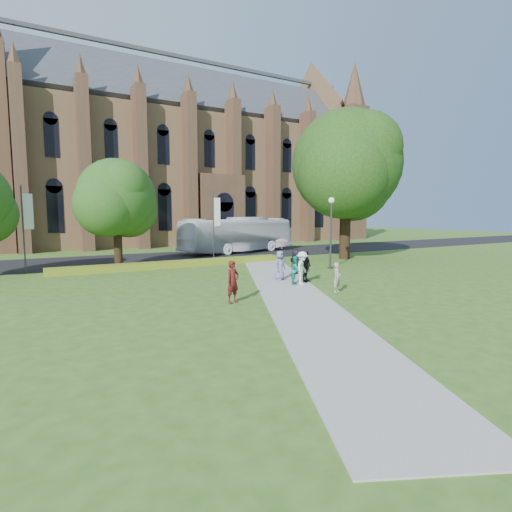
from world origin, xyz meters
TOP-DOWN VIEW (x-y plane):
  - ground at (0.00, 0.00)m, footprint 160.00×160.00m
  - road at (0.00, 20.00)m, footprint 160.00×10.00m
  - footpath at (0.00, 1.00)m, footprint 15.58×28.54m
  - flower_hedge at (-2.00, 13.20)m, footprint 18.00×1.40m
  - cathedral at (10.00, 39.73)m, footprint 52.60×18.25m
  - streetlamp at (7.50, 6.50)m, footprint 0.44×0.44m
  - large_tree at (13.00, 11.00)m, footprint 9.60×9.60m
  - street_tree_1 at (-6.00, 14.50)m, footprint 5.60×5.60m
  - banner_pole_0 at (2.11, 15.20)m, footprint 0.70×0.10m
  - banner_pole_1 at (-11.89, 15.20)m, footprint 0.70×0.10m
  - tour_coach at (7.37, 21.01)m, footprint 13.59×5.95m
  - pedestrian_0 at (-3.87, -0.12)m, footprint 0.80×0.65m
  - pedestrian_1 at (1.37, 2.32)m, footprint 0.97×0.99m
  - pedestrian_2 at (1.62, 2.04)m, footprint 1.39×1.32m
  - pedestrian_3 at (2.34, 2.67)m, footprint 1.15×0.82m
  - pedestrian_4 at (1.40, 4.00)m, footprint 1.01×0.84m
  - pedestrian_5 at (3.59, 5.44)m, footprint 1.69×1.11m
  - pedestrian_6 at (1.76, -0.73)m, footprint 0.65×0.54m
  - parasol at (1.58, 4.10)m, footprint 0.98×0.98m

SIDE VIEW (x-z plane):
  - ground at x=0.00m, z-range 0.00..0.00m
  - road at x=0.00m, z-range 0.00..0.02m
  - footpath at x=0.00m, z-range 0.00..0.04m
  - flower_hedge at x=-2.00m, z-range 0.00..0.45m
  - pedestrian_6 at x=1.76m, z-range 0.04..1.57m
  - pedestrian_1 at x=1.37m, z-range 0.04..1.65m
  - pedestrian_5 at x=3.59m, z-range 0.04..1.78m
  - pedestrian_4 at x=1.40m, z-range 0.04..1.81m
  - pedestrian_3 at x=2.34m, z-range 0.04..1.85m
  - pedestrian_2 at x=1.62m, z-range 0.04..1.93m
  - pedestrian_0 at x=-3.87m, z-range 0.04..1.95m
  - tour_coach at x=7.37m, z-range 0.02..3.71m
  - parasol at x=1.58m, z-range 1.81..2.47m
  - streetlamp at x=7.50m, z-range 0.68..5.92m
  - banner_pole_0 at x=2.11m, z-range 0.39..6.39m
  - banner_pole_1 at x=-11.89m, z-range 0.39..6.39m
  - street_tree_1 at x=-6.00m, z-range 1.20..9.25m
  - large_tree at x=13.00m, z-range 1.77..14.97m
  - cathedral at x=10.00m, z-range -1.02..26.98m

